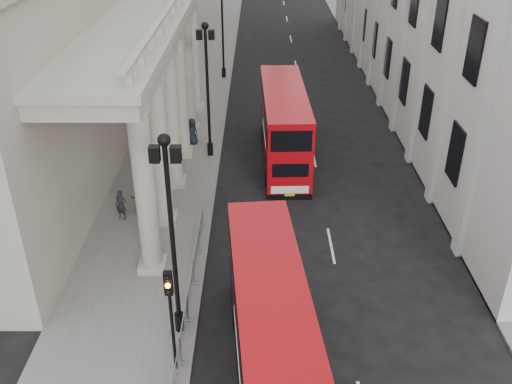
% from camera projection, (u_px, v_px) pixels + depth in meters
% --- Properties ---
extents(sidewalk_west, '(6.00, 140.00, 0.12)m').
position_uv_depth(sidewalk_west, '(190.00, 101.00, 45.12)').
color(sidewalk_west, slate).
rests_on(sidewalk_west, ground).
extents(sidewalk_east, '(3.00, 140.00, 0.12)m').
position_uv_depth(sidewalk_east, '(398.00, 101.00, 45.05)').
color(sidewalk_east, slate).
rests_on(sidewalk_east, ground).
extents(kerb, '(0.20, 140.00, 0.14)m').
position_uv_depth(kerb, '(227.00, 101.00, 45.10)').
color(kerb, slate).
rests_on(kerb, ground).
extents(portico_building, '(9.00, 28.00, 12.00)m').
position_uv_depth(portico_building, '(27.00, 74.00, 31.77)').
color(portico_building, '#9C9683').
rests_on(portico_building, ground).
extents(lamp_post_south, '(1.05, 0.44, 8.32)m').
position_uv_depth(lamp_post_south, '(171.00, 226.00, 20.03)').
color(lamp_post_south, black).
rests_on(lamp_post_south, sidewalk_west).
extents(lamp_post_mid, '(1.05, 0.44, 8.32)m').
position_uv_depth(lamp_post_mid, '(207.00, 82.00, 34.01)').
color(lamp_post_mid, black).
rests_on(lamp_post_mid, sidewalk_west).
extents(lamp_post_north, '(1.05, 0.44, 8.32)m').
position_uv_depth(lamp_post_north, '(222.00, 22.00, 47.99)').
color(lamp_post_north, black).
rests_on(lamp_post_north, sidewalk_west).
extents(traffic_light, '(0.28, 0.33, 4.30)m').
position_uv_depth(traffic_light, '(170.00, 304.00, 19.15)').
color(traffic_light, black).
rests_on(traffic_light, sidewalk_west).
extents(crowd_barriers, '(0.50, 18.75, 1.10)m').
position_uv_depth(crowd_barriers, '(180.00, 352.00, 20.54)').
color(crowd_barriers, gray).
rests_on(crowd_barriers, sidewalk_west).
extents(bus_near, '(3.23, 9.91, 4.20)m').
position_uv_depth(bus_near, '(269.00, 322.00, 19.70)').
color(bus_near, '#A0070D').
rests_on(bus_near, ground).
extents(bus_far, '(2.84, 10.51, 4.50)m').
position_uv_depth(bus_far, '(284.00, 125.00, 34.90)').
color(bus_far, '#AF080E').
rests_on(bus_far, ground).
extents(pedestrian_a, '(0.65, 0.50, 1.61)m').
position_uv_depth(pedestrian_a, '(121.00, 205.00, 29.21)').
color(pedestrian_a, black).
rests_on(pedestrian_a, sidewalk_west).
extents(pedestrian_b, '(0.88, 0.77, 1.54)m').
position_uv_depth(pedestrian_b, '(138.00, 197.00, 29.97)').
color(pedestrian_b, '#2A2622').
rests_on(pedestrian_b, sidewalk_west).
extents(pedestrian_c, '(1.03, 0.94, 1.77)m').
position_uv_depth(pedestrian_c, '(192.00, 131.00, 37.42)').
color(pedestrian_c, black).
rests_on(pedestrian_c, sidewalk_west).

